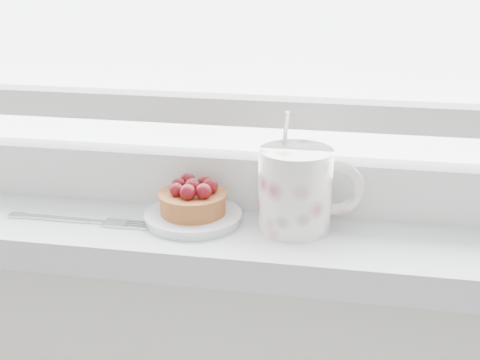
% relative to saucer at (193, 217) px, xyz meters
% --- Properties ---
extents(saucer, '(0.12, 0.12, 0.01)m').
position_rel_saucer_xyz_m(saucer, '(0.00, 0.00, 0.00)').
color(saucer, silver).
rests_on(saucer, windowsill).
extents(raspberry_tart, '(0.09, 0.09, 0.05)m').
position_rel_saucer_xyz_m(raspberry_tart, '(0.00, 0.00, 0.03)').
color(raspberry_tart, brown).
rests_on(raspberry_tart, saucer).
extents(floral_mug, '(0.14, 0.10, 0.15)m').
position_rel_saucer_xyz_m(floral_mug, '(0.13, 0.00, 0.05)').
color(floral_mug, white).
rests_on(floral_mug, windowsill).
extents(fork, '(0.19, 0.02, 0.00)m').
position_rel_saucer_xyz_m(fork, '(-0.14, -0.03, -0.00)').
color(fork, silver).
rests_on(fork, windowsill).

